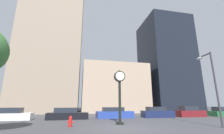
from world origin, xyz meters
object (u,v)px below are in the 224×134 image
at_px(car_white, 11,115).
at_px(fire_hydrant_near, 70,121).
at_px(street_clock, 120,87).
at_px(car_black, 67,114).
at_px(street_lamp_right, 210,76).
at_px(car_navy, 157,113).
at_px(car_maroon, 190,112).
at_px(car_blue, 114,113).
at_px(car_green, 224,112).

height_order(car_white, fire_hydrant_near, car_white).
distance_m(street_clock, car_black, 8.07).
relative_size(car_white, fire_hydrant_near, 5.42).
distance_m(car_white, street_lamp_right, 20.60).
relative_size(car_black, fire_hydrant_near, 5.89).
relative_size(car_navy, car_maroon, 1.02).
bearing_deg(street_clock, car_black, 130.41).
bearing_deg(car_white, car_maroon, -2.16).
xyz_separation_m(car_white, street_lamp_right, (18.13, -9.14, 3.47)).
bearing_deg(car_navy, street_lamp_right, -86.03).
relative_size(car_blue, car_navy, 1.14).
relative_size(car_white, car_black, 0.92).
bearing_deg(car_green, car_white, -179.34).
height_order(car_blue, car_maroon, car_maroon).
relative_size(car_navy, car_green, 0.95).
bearing_deg(fire_hydrant_near, car_navy, 31.92).
bearing_deg(car_black, car_green, -2.51).
height_order(car_black, fire_hydrant_near, car_black).
bearing_deg(car_navy, fire_hydrant_near, -145.64).
bearing_deg(car_maroon, fire_hydrant_near, -157.65).
xyz_separation_m(street_clock, car_white, (-11.06, 6.13, -2.66)).
height_order(car_black, car_green, car_green).
distance_m(street_clock, car_maroon, 13.72).
distance_m(car_white, car_black, 6.13).
distance_m(car_black, car_blue, 5.87).
height_order(fire_hydrant_near, street_lamp_right, street_lamp_right).
bearing_deg(car_maroon, car_black, -179.51).
bearing_deg(fire_hydrant_near, car_black, 96.62).
bearing_deg(street_lamp_right, car_blue, 123.38).
distance_m(car_white, car_blue, 11.97).
relative_size(car_white, car_navy, 1.05).
relative_size(car_green, fire_hydrant_near, 5.44).
height_order(street_clock, fire_hydrant_near, street_clock).
bearing_deg(street_clock, car_maroon, 27.48).
relative_size(street_clock, car_blue, 1.02).
bearing_deg(car_blue, car_navy, -4.89).
distance_m(street_clock, car_white, 12.92).
xyz_separation_m(car_navy, car_green, (10.89, -0.08, -0.02)).
bearing_deg(fire_hydrant_near, car_maroon, 23.28).
bearing_deg(car_blue, street_lamp_right, -59.49).
height_order(street_clock, car_white, street_clock).
distance_m(fire_hydrant_near, street_lamp_right, 12.03).
distance_m(car_maroon, fire_hydrant_near, 17.56).
height_order(car_maroon, street_lamp_right, street_lamp_right).
bearing_deg(car_white, car_black, -5.52).
bearing_deg(car_green, car_maroon, 179.18).
bearing_deg(car_maroon, car_blue, 178.43).
height_order(car_blue, street_lamp_right, street_lamp_right).
relative_size(car_white, car_maroon, 1.07).
xyz_separation_m(car_black, car_maroon, (16.88, 0.42, 0.06)).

